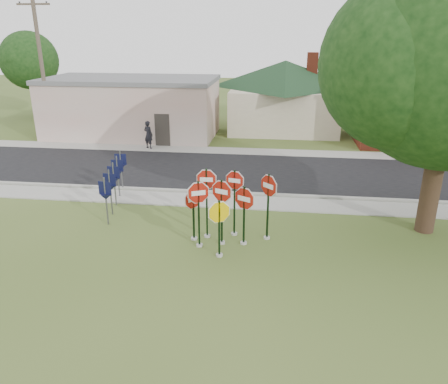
# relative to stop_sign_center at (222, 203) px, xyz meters

# --- Properties ---
(ground) EXTENTS (120.00, 120.00, 0.00)m
(ground) POSITION_rel_stop_sign_center_xyz_m (0.22, -1.40, -1.62)
(ground) COLOR #3F541F
(ground) RESTS_ON ground
(sidewalk_near) EXTENTS (60.00, 1.60, 0.06)m
(sidewalk_near) POSITION_rel_stop_sign_center_xyz_m (0.22, 4.10, -1.59)
(sidewalk_near) COLOR gray
(sidewalk_near) RESTS_ON ground
(road) EXTENTS (60.00, 7.00, 0.04)m
(road) POSITION_rel_stop_sign_center_xyz_m (0.22, 8.60, -1.60)
(road) COLOR black
(road) RESTS_ON ground
(sidewalk_far) EXTENTS (60.00, 1.60, 0.06)m
(sidewalk_far) POSITION_rel_stop_sign_center_xyz_m (0.22, 12.90, -1.59)
(sidewalk_far) COLOR gray
(sidewalk_far) RESTS_ON ground
(curb) EXTENTS (60.00, 0.20, 0.14)m
(curb) POSITION_rel_stop_sign_center_xyz_m (0.22, 5.10, -1.55)
(curb) COLOR gray
(curb) RESTS_ON ground
(stop_sign_center) EXTENTS (1.01, 0.43, 2.59)m
(stop_sign_center) POSITION_rel_stop_sign_center_xyz_m (0.00, 0.00, 0.00)
(stop_sign_center) COLOR #A3A199
(stop_sign_center) RESTS_ON ground
(stop_sign_yellow) EXTENTS (0.96, 0.50, 2.19)m
(stop_sign_yellow) POSITION_rel_stop_sign_center_xyz_m (0.04, -0.96, -0.31)
(stop_sign_yellow) COLOR #A3A199
(stop_sign_yellow) RESTS_ON ground
(stop_sign_left) EXTENTS (0.99, 0.47, 2.62)m
(stop_sign_left) POSITION_rel_stop_sign_center_xyz_m (-0.78, -0.32, 0.01)
(stop_sign_left) COLOR #A3A199
(stop_sign_left) RESTS_ON ground
(stop_sign_right) EXTENTS (1.00, 0.55, 2.35)m
(stop_sign_right) POSITION_rel_stop_sign_center_xyz_m (0.80, 0.06, -0.17)
(stop_sign_right) COLOR #A3A199
(stop_sign_right) RESTS_ON ground
(stop_sign_back_right) EXTENTS (0.96, 0.26, 2.70)m
(stop_sign_back_right) POSITION_rel_stop_sign_center_xyz_m (0.38, 0.79, 0.05)
(stop_sign_back_right) COLOR #A3A199
(stop_sign_back_right) RESTS_ON ground
(stop_sign_back_left) EXTENTS (1.02, 0.24, 2.82)m
(stop_sign_back_left) POSITION_rel_stop_sign_center_xyz_m (-0.62, 0.47, 0.15)
(stop_sign_back_left) COLOR #A3A199
(stop_sign_back_left) RESTS_ON ground
(stop_sign_far_right) EXTENTS (0.80, 0.80, 2.68)m
(stop_sign_far_right) POSITION_rel_stop_sign_center_xyz_m (1.63, 0.61, 0.07)
(stop_sign_far_right) COLOR #A3A199
(stop_sign_far_right) RESTS_ON ground
(stop_sign_far_left) EXTENTS (0.68, 0.85, 2.18)m
(stop_sign_far_left) POSITION_rel_stop_sign_center_xyz_m (-1.08, 0.20, -0.31)
(stop_sign_far_left) COLOR #A3A199
(stop_sign_far_left) RESTS_ON ground
(route_sign_row) EXTENTS (1.43, 4.63, 2.00)m
(route_sign_row) POSITION_rel_stop_sign_center_xyz_m (-5.18, 3.10, -0.39)
(route_sign_row) COLOR #59595E
(route_sign_row) RESTS_ON ground
(building_stucco) EXTENTS (12.20, 6.20, 4.20)m
(building_stucco) POSITION_rel_stop_sign_center_xyz_m (-8.78, 16.60, 0.53)
(building_stucco) COLOR beige
(building_stucco) RESTS_ON ground
(building_house) EXTENTS (11.60, 11.60, 6.20)m
(building_house) POSITION_rel_stop_sign_center_xyz_m (2.22, 20.60, 2.03)
(building_house) COLOR beige
(building_house) RESTS_ON ground
(building_brick) EXTENTS (10.20, 6.20, 4.75)m
(building_brick) POSITION_rel_stop_sign_center_xyz_m (12.22, 17.10, 0.79)
(building_brick) COLOR maroon
(building_brick) RESTS_ON ground
(utility_pole_near) EXTENTS (2.20, 0.26, 9.50)m
(utility_pole_near) POSITION_rel_stop_sign_center_xyz_m (-13.78, 13.80, 3.35)
(utility_pole_near) COLOR #4A3F31
(utility_pole_near) RESTS_ON ground
(bg_tree_left) EXTENTS (4.90, 4.90, 7.35)m
(bg_tree_left) POSITION_rel_stop_sign_center_xyz_m (-19.78, 22.60, 3.26)
(bg_tree_left) COLOR black
(bg_tree_left) RESTS_ON ground
(pedestrian) EXTENTS (0.78, 0.67, 1.81)m
(pedestrian) POSITION_rel_stop_sign_center_xyz_m (-6.53, 12.86, -0.65)
(pedestrian) COLOR black
(pedestrian) RESTS_ON sidewalk_far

